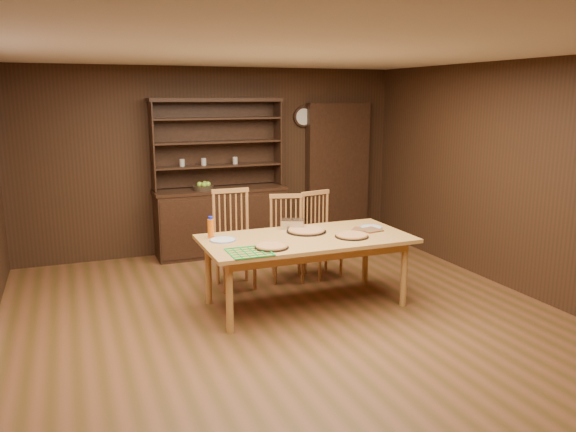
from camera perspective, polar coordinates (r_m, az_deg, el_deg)
name	(u,v)px	position (r m, az deg, el deg)	size (l,w,h in m)	color
floor	(294,324)	(5.63, 0.65, -10.96)	(6.00, 6.00, 0.00)	brown
room_shell	(295,165)	(5.21, 0.69, 5.21)	(6.00, 6.00, 6.00)	white
china_hutch	(220,212)	(7.96, -6.89, 0.37)	(1.84, 0.52, 2.17)	black
doorway	(337,172)	(8.68, 5.02, 4.44)	(1.00, 0.18, 2.10)	black
wall_clock	(303,117)	(8.43, 1.56, 10.05)	(0.30, 0.05, 0.30)	black
dining_table	(306,243)	(5.93, 1.83, -2.78)	(2.18, 1.09, 0.75)	#C18443
chair_left	(233,235)	(6.60, -5.58, -1.93)	(0.48, 0.46, 1.14)	#B27D3D
chair_center	(287,235)	(6.82, -0.12, -1.92)	(0.52, 0.50, 1.04)	#B27D3D
chair_right	(320,231)	(6.98, 3.23, -1.54)	(0.51, 0.49, 1.05)	#B27D3D
pizza_left	(272,246)	(5.48, -1.67, -3.10)	(0.34, 0.34, 0.04)	black
pizza_right	(352,235)	(5.94, 6.50, -1.97)	(0.36, 0.36, 0.04)	black
pizza_center	(306,230)	(6.12, 1.88, -1.48)	(0.44, 0.44, 0.04)	black
cooling_rack	(249,252)	(5.34, -3.95, -3.64)	(0.38, 0.38, 0.02)	green
plate_left	(223,240)	(5.79, -6.64, -2.42)	(0.27, 0.27, 0.02)	silver
plate_right	(371,227)	(6.37, 8.44, -1.14)	(0.25, 0.25, 0.02)	silver
foil_dish	(292,224)	(6.28, 0.46, -0.81)	(0.25, 0.18, 0.10)	silver
juice_bottle	(211,228)	(5.90, -7.85, -1.21)	(0.07, 0.07, 0.23)	#DE5C0B
pot_holder_a	(371,230)	(6.24, 8.39, -1.41)	(0.21, 0.21, 0.02)	#AB1323
pot_holder_b	(361,229)	(6.26, 7.44, -1.36)	(0.18, 0.18, 0.01)	#AB1323
fruit_bowl	(204,187)	(7.77, -8.58, 2.94)	(0.29, 0.29, 0.12)	black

